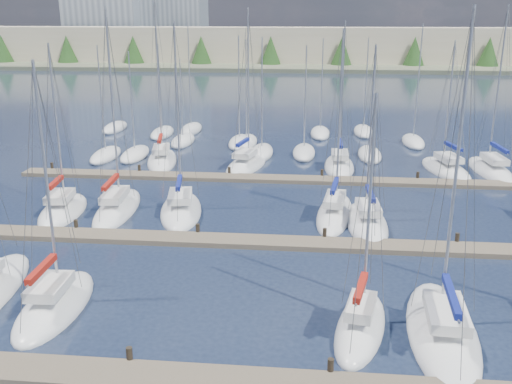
# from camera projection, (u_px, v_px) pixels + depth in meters

# --- Properties ---
(ground) EXTENTS (400.00, 400.00, 0.00)m
(ground) POSITION_uv_depth(u_px,v_px,m) (290.00, 118.00, 76.78)
(ground) COLOR #212C43
(ground) RESTS_ON ground
(dock_near) EXTENTS (44.00, 1.93, 1.10)m
(dock_near) POSITION_uv_depth(u_px,v_px,m) (225.00, 382.00, 21.69)
(dock_near) COLOR #6B5E4C
(dock_near) RESTS_ON ground
(dock_mid) EXTENTS (44.00, 1.93, 1.10)m
(dock_mid) POSITION_uv_depth(u_px,v_px,m) (259.00, 242.00, 34.98)
(dock_mid) COLOR #6B5E4C
(dock_mid) RESTS_ON ground
(dock_far) EXTENTS (44.00, 1.93, 1.10)m
(dock_far) POSITION_uv_depth(u_px,v_px,m) (275.00, 179.00, 48.27)
(dock_far) COLOR #6B5E4C
(dock_far) RESTS_ON ground
(sailboat_j) EXTENTS (4.27, 8.62, 13.82)m
(sailboat_j) POSITION_uv_depth(u_px,v_px,m) (181.00, 210.00, 40.56)
(sailboat_j) COLOR white
(sailboat_j) RESTS_ON ground
(sailboat_d) EXTENTS (3.45, 6.95, 11.26)m
(sailboat_d) POSITION_uv_depth(u_px,v_px,m) (360.00, 326.00, 25.48)
(sailboat_d) COLOR white
(sailboat_d) RESTS_ON ground
(sailboat_l) EXTENTS (2.93, 8.26, 12.46)m
(sailboat_l) POSITION_uv_depth(u_px,v_px,m) (367.00, 222.00, 38.20)
(sailboat_l) COLOR white
(sailboat_l) RESTS_ON ground
(sailboat_i) EXTENTS (3.22, 9.25, 14.73)m
(sailboat_i) POSITION_uv_depth(u_px,v_px,m) (117.00, 209.00, 40.83)
(sailboat_i) COLOR white
(sailboat_i) RESTS_ON ground
(sailboat_o) EXTENTS (4.43, 8.35, 14.81)m
(sailboat_o) POSITION_uv_depth(u_px,v_px,m) (246.00, 165.00, 52.66)
(sailboat_o) COLOR white
(sailboat_o) RESTS_ON ground
(sailboat_e) EXTENTS (3.67, 9.53, 14.64)m
(sailboat_e) POSITION_uv_depth(u_px,v_px,m) (442.00, 331.00, 25.15)
(sailboat_e) COLOR white
(sailboat_e) RESTS_ON ground
(sailboat_q) EXTENTS (4.52, 8.77, 12.13)m
(sailboat_q) POSITION_uv_depth(u_px,v_px,m) (446.00, 169.00, 51.11)
(sailboat_q) COLOR white
(sailboat_q) RESTS_ON ground
(sailboat_c) EXTENTS (2.99, 7.44, 12.43)m
(sailboat_c) POSITION_uv_depth(u_px,v_px,m) (55.00, 305.00, 27.36)
(sailboat_c) COLOR white
(sailboat_c) RESTS_ON ground
(sailboat_k) EXTENTS (3.46, 9.02, 13.36)m
(sailboat_k) POSITION_uv_depth(u_px,v_px,m) (335.00, 213.00, 39.93)
(sailboat_k) COLOR white
(sailboat_k) RESTS_ON ground
(sailboat_p) EXTENTS (2.77, 8.08, 13.67)m
(sailboat_p) POSITION_uv_depth(u_px,v_px,m) (339.00, 166.00, 52.23)
(sailboat_p) COLOR white
(sailboat_p) RESTS_ON ground
(sailboat_n) EXTENTS (4.40, 9.28, 15.89)m
(sailboat_n) POSITION_uv_depth(u_px,v_px,m) (162.00, 160.00, 54.35)
(sailboat_n) COLOR white
(sailboat_n) RESTS_ON ground
(sailboat_h) EXTENTS (3.69, 7.60, 12.44)m
(sailboat_h) POSITION_uv_depth(u_px,v_px,m) (63.00, 210.00, 40.49)
(sailboat_h) COLOR white
(sailboat_h) RESTS_ON ground
(sailboat_r) EXTENTS (3.37, 9.47, 15.04)m
(sailboat_r) POSITION_uv_depth(u_px,v_px,m) (491.00, 170.00, 50.78)
(sailboat_r) COLOR white
(sailboat_r) RESTS_ON ground
(distant_boats) EXTENTS (36.93, 20.75, 13.30)m
(distant_boats) POSITION_uv_depth(u_px,v_px,m) (243.00, 141.00, 61.69)
(distant_boats) COLOR #9EA0A5
(distant_boats) RESTS_ON ground
(shoreline) EXTENTS (400.00, 60.00, 38.00)m
(shoreline) POSITION_uv_depth(u_px,v_px,m) (256.00, 36.00, 161.01)
(shoreline) COLOR #666B51
(shoreline) RESTS_ON ground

